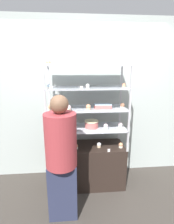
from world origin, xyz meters
TOP-DOWN VIEW (x-y plane):
  - ground_plane at (0.00, 0.00)m, footprint 20.00×20.00m
  - back_wall at (0.00, 0.39)m, footprint 8.00×0.05m
  - display_base at (0.00, 0.00)m, footprint 1.14×0.49m
  - display_riser_lower at (0.00, 0.00)m, footprint 1.14×0.49m
  - display_riser_middle at (0.00, 0.00)m, footprint 1.14×0.49m
  - display_riser_upper at (0.00, 0.00)m, footprint 1.14×0.49m
  - display_riser_top at (0.00, 0.00)m, footprint 1.14×0.49m
  - layer_cake_centerpiece at (0.07, -0.02)m, footprint 0.20×0.20m
  - sheet_cake_frosted at (0.22, -0.05)m, footprint 0.24×0.13m
  - cupcake_0 at (-0.51, -0.10)m, footprint 0.06×0.06m
  - cupcake_1 at (-0.17, -0.09)m, footprint 0.06×0.06m
  - cupcake_2 at (0.18, -0.06)m, footprint 0.06×0.06m
  - cupcake_3 at (0.50, -0.10)m, footprint 0.06×0.06m
  - price_tag_0 at (0.29, -0.22)m, footprint 0.04×0.00m
  - cupcake_4 at (-0.51, -0.12)m, footprint 0.06×0.06m
  - cupcake_5 at (-0.25, -0.08)m, footprint 0.06×0.06m
  - cupcake_6 at (0.27, -0.08)m, footprint 0.06×0.06m
  - cupcake_7 at (0.50, -0.04)m, footprint 0.06×0.06m
  - price_tag_1 at (0.21, -0.22)m, footprint 0.04×0.00m
  - cupcake_8 at (-0.52, -0.08)m, footprint 0.07×0.07m
  - cupcake_9 at (-0.26, -0.13)m, footprint 0.07×0.07m
  - cupcake_10 at (0.01, -0.10)m, footprint 0.07×0.07m
  - cupcake_11 at (0.51, -0.06)m, footprint 0.07×0.07m
  - price_tag_2 at (0.39, -0.22)m, footprint 0.04×0.00m
  - cupcake_12 at (-0.51, -0.13)m, footprint 0.05×0.05m
  - cupcake_13 at (-0.00, -0.11)m, footprint 0.05×0.05m
  - cupcake_14 at (0.52, -0.04)m, footprint 0.05×0.05m
  - price_tag_3 at (-0.09, -0.22)m, footprint 0.04×0.00m
  - cupcake_15 at (-0.51, -0.06)m, footprint 0.06×0.06m
  - cupcake_16 at (-0.24, -0.04)m, footprint 0.06×0.06m
  - cupcake_17 at (0.01, -0.04)m, footprint 0.06×0.06m
  - cupcake_18 at (0.26, -0.13)m, footprint 0.06×0.06m
  - cupcake_19 at (0.51, -0.06)m, footprint 0.06×0.06m
  - price_tag_4 at (0.31, -0.22)m, footprint 0.04×0.00m
  - donut_glazed at (-0.21, 0.01)m, footprint 0.14×0.14m
  - customer_figure at (-0.35, -0.61)m, footprint 0.36×0.36m

SIDE VIEW (x-z plane):
  - ground_plane at x=0.00m, z-range 0.00..0.00m
  - display_base at x=0.00m, z-range 0.00..0.67m
  - price_tag_0 at x=0.29m, z-range 0.67..0.71m
  - cupcake_0 at x=-0.51m, z-range 0.66..0.74m
  - cupcake_1 at x=-0.17m, z-range 0.66..0.74m
  - cupcake_2 at x=0.18m, z-range 0.66..0.74m
  - cupcake_3 at x=0.50m, z-range 0.66..0.74m
  - customer_figure at x=-0.35m, z-range 0.05..1.61m
  - display_riser_lower at x=0.00m, z-range 0.80..1.09m
  - price_tag_1 at x=0.21m, z-range 0.96..1.01m
  - cupcake_4 at x=-0.51m, z-range 0.96..1.04m
  - cupcake_5 at x=-0.25m, z-range 0.96..1.04m
  - cupcake_6 at x=0.27m, z-range 0.96..1.04m
  - cupcake_7 at x=0.50m, z-range 0.96..1.04m
  - layer_cake_centerpiece at x=0.07m, z-range 0.97..1.08m
  - display_riser_middle at x=0.00m, z-range 1.09..1.39m
  - price_tag_2 at x=0.39m, z-range 1.26..1.31m
  - sheet_cake_frosted at x=0.22m, z-range 1.26..1.33m
  - back_wall at x=0.00m, z-range 0.00..2.60m
  - cupcake_8 at x=-0.52m, z-range 1.26..1.34m
  - cupcake_9 at x=-0.26m, z-range 1.26..1.34m
  - cupcake_10 at x=0.01m, z-range 1.26..1.34m
  - cupcake_11 at x=0.51m, z-range 1.26..1.34m
  - display_riser_upper at x=0.00m, z-range 1.39..1.69m
  - price_tag_3 at x=-0.09m, z-range 1.56..1.61m
  - cupcake_12 at x=-0.51m, z-range 1.56..1.62m
  - cupcake_13 at x=0.00m, z-range 1.56..1.62m
  - cupcake_14 at x=0.52m, z-range 1.56..1.62m
  - display_riser_top at x=0.00m, z-range 1.69..1.99m
  - donut_glazed at x=-0.21m, z-range 1.86..1.90m
  - price_tag_4 at x=0.31m, z-range 1.86..1.91m
  - cupcake_15 at x=-0.51m, z-range 1.86..1.93m
  - cupcake_16 at x=-0.24m, z-range 1.86..1.93m
  - cupcake_17 at x=0.01m, z-range 1.86..1.93m
  - cupcake_18 at x=0.26m, z-range 1.86..1.93m
  - cupcake_19 at x=0.51m, z-range 1.86..1.93m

